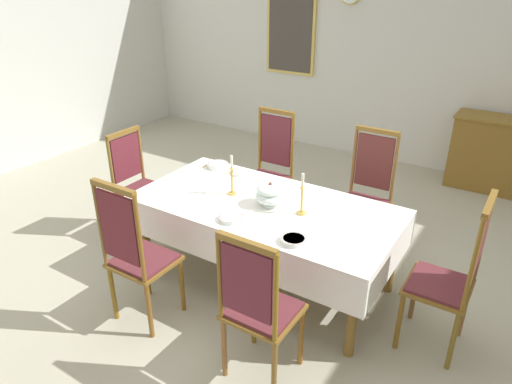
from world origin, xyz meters
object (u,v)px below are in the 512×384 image
Objects in this scene: chair_head_west at (138,183)px; candlestick_west at (232,179)px; bowl_near_right at (218,165)px; soup_tureen at (270,194)px; chair_north_b at (366,192)px; chair_south_a at (136,253)px; bowl_far_left at (231,218)px; spoon_secondary at (209,163)px; bowl_near_left at (241,173)px; bowl_far_right at (294,240)px; dining_table at (265,212)px; framed_painting at (291,27)px; spoon_primary at (233,171)px; chair_north_a at (270,168)px; chair_head_east at (452,276)px; candlestick_east at (302,198)px; chair_south_b at (258,306)px.

candlestick_west is (1.14, 0.00, 0.32)m from chair_head_west.
soup_tureen is at bearing -26.02° from bowl_near_right.
chair_north_b is at bearing 115.29° from chair_head_west.
chair_south_a is at bearing 60.88° from chair_north_b.
bowl_far_left is (1.40, -0.37, 0.20)m from chair_head_west.
bowl_near_left is at bearing -7.19° from spoon_secondary.
chair_head_west is 2.00m from bowl_far_right.
dining_table is 1.79× the size of chair_north_b.
framed_painting reaches higher than bowl_near_left.
spoon_primary is 0.13× the size of framed_painting.
bowl_far_right is (1.00, -1.35, 0.16)m from chair_north_a.
chair_head_east is 6.84× the size of spoon_primary.
soup_tureen is 0.71× the size of candlestick_east.
chair_south_b is 3.28× the size of candlestick_east.
chair_south_a is at bearing 90.00° from chair_north_a.
chair_north_b is 1.09m from soup_tureen.
candlestick_east is 1.03m from spoon_primary.
dining_table is at bearing -23.80° from spoon_primary.
candlestick_east is at bearing -19.69° from spoon_secondary.
bowl_far_right is (-0.05, -1.35, 0.17)m from chair_north_b.
chair_north_a reaches higher than candlestick_west.
candlestick_east reaches higher than bowl_far_right.
chair_north_b is 6.18× the size of bowl_far_left.
candlestick_west is (-1.81, -0.00, 0.28)m from chair_head_east.
bowl_far_left is (0.43, -0.76, 0.00)m from bowl_near_left.
spoon_primary is (-1.09, 0.81, -0.02)m from bowl_far_right.
bowl_far_left is 0.95m from spoon_primary.
spoon_primary is at bearing 1.50° from bowl_near_right.
chair_head_west is 0.73m from spoon_secondary.
candlestick_west reaches higher than chair_head_west.
chair_north_a is at bearing -0.06° from chair_north_b.
candlestick_west is 0.66m from candlestick_east.
bowl_far_right is at bearing -42.83° from soup_tureen.
candlestick_west is 1.97× the size of spoon_secondary.
chair_south_a is 4.60m from framed_painting.
framed_painting is (-0.86, 2.97, 0.95)m from bowl_near_right.
bowl_far_left is at bearing -44.30° from spoon_secondary.
candlestick_east is 4.00m from framed_painting.
dining_table is 8.76× the size of soup_tureen.
dining_table is 1.96× the size of chair_head_west.
chair_north_b is 1.36m from bowl_far_right.
bowl_near_right is (-0.83, 0.41, -0.07)m from soup_tureen.
chair_north_b is at bearing -48.25° from framed_painting.
chair_head_west is 1.46m from bowl_far_left.
dining_table is 1.77× the size of chair_head_east.
chair_north_b is at bearing 28.50° from bowl_near_left.
chair_head_west is at bearing -180.00° from soup_tureen.
chair_head_east is at bearing 44.62° from chair_south_b.
framed_painting reaches higher than bowl_near_right.
chair_south_a reaches higher than candlestick_east.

